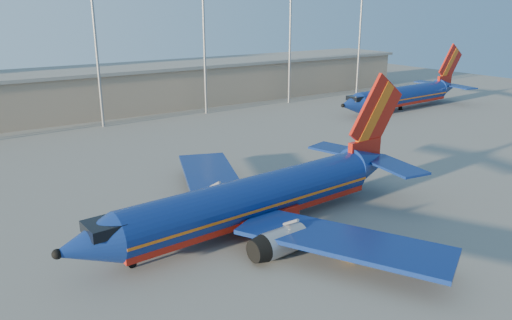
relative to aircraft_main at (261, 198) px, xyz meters
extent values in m
plane|color=slate|center=(5.09, 2.35, -2.80)|extent=(220.00, 220.00, 0.00)
cube|color=gray|center=(15.09, 60.35, 1.20)|extent=(120.00, 15.00, 8.00)
cube|color=slate|center=(15.09, 60.35, 5.40)|extent=(122.00, 16.00, 0.60)
cylinder|color=gray|center=(0.09, 48.35, 11.20)|extent=(0.44, 0.44, 28.00)
cylinder|color=gray|center=(20.09, 48.35, 11.20)|extent=(0.44, 0.44, 28.00)
cylinder|color=gray|center=(40.09, 48.35, 11.20)|extent=(0.44, 0.44, 28.00)
cylinder|color=gray|center=(60.09, 48.35, 11.20)|extent=(0.44, 0.44, 28.00)
cylinder|color=navy|center=(-0.93, -0.06, 0.18)|extent=(26.68, 5.90, 4.08)
cube|color=#AD190E|center=(-0.93, -0.06, -0.87)|extent=(26.63, 5.13, 1.43)
cube|color=#D95F12|center=(-0.93, -0.06, -0.10)|extent=(26.68, 5.94, 0.24)
cone|color=navy|center=(-16.43, -1.14, 0.18)|extent=(4.90, 4.39, 4.08)
cube|color=black|center=(-15.00, -1.04, 1.22)|extent=(2.84, 3.04, 0.88)
cone|color=navy|center=(15.13, 1.05, 0.56)|extent=(6.00, 4.47, 4.08)
cube|color=#AD190E|center=(14.25, 0.99, 2.05)|extent=(4.66, 0.93, 2.43)
cube|color=#AD190E|center=(15.79, 1.09, 5.91)|extent=(8.10, 0.91, 8.80)
cube|color=#D95F12|center=(15.57, 1.08, 5.91)|extent=(5.40, 0.83, 6.90)
cube|color=navy|center=(14.43, 4.76, 1.17)|extent=(5.12, 7.69, 0.24)
cube|color=navy|center=(14.95, -2.72, 1.17)|extent=(4.26, 7.45, 0.24)
cube|color=navy|center=(0.05, 9.73, -0.82)|extent=(11.03, 17.94, 0.39)
cube|color=navy|center=(1.39, -9.63, -0.82)|extent=(12.88, 17.68, 0.39)
cube|color=#AD190E|center=(-0.38, -0.03, -1.31)|extent=(6.90, 4.75, 1.10)
cylinder|color=gray|center=(-2.64, 5.56, -1.53)|extent=(4.12, 2.58, 2.32)
cylinder|color=gray|center=(-1.85, -5.88, -1.53)|extent=(4.12, 2.58, 2.32)
cylinder|color=gray|center=(-13.02, -0.90, -2.19)|extent=(0.28, 0.28, 1.21)
cylinder|color=black|center=(-13.02, -0.90, -2.45)|extent=(0.72, 0.32, 0.71)
cylinder|color=black|center=(0.53, 2.91, -2.34)|extent=(0.97, 0.67, 0.93)
cylinder|color=black|center=(0.92, -2.81, -2.34)|extent=(0.97, 0.67, 0.93)
cylinder|color=navy|center=(53.85, 29.78, -0.02)|extent=(24.90, 5.11, 3.81)
cube|color=#AD190E|center=(53.85, 29.78, -1.00)|extent=(24.86, 4.39, 1.34)
cube|color=#D95F12|center=(53.85, 29.78, -0.27)|extent=(24.90, 5.15, 0.23)
cone|color=navy|center=(39.34, 29.01, -0.02)|extent=(4.52, 4.04, 3.81)
cube|color=black|center=(40.68, 29.08, 0.96)|extent=(2.61, 2.81, 0.82)
cone|color=navy|center=(68.88, 30.56, 0.34)|extent=(5.55, 4.09, 3.81)
cube|color=#AD190E|center=(68.05, 30.52, 1.73)|extent=(4.35, 0.79, 2.27)
cube|color=#AD190E|center=(69.49, 30.60, 5.34)|extent=(7.57, 0.73, 8.22)
cube|color=#D95F12|center=(69.29, 30.59, 5.34)|extent=(5.05, 0.70, 6.45)
cube|color=navy|center=(68.28, 34.04, 0.91)|extent=(4.69, 7.17, 0.23)
cube|color=navy|center=(68.65, 27.04, 0.91)|extent=(4.08, 7.00, 0.23)
cylinder|color=black|center=(53.85, 29.78, -2.34)|extent=(0.76, 0.76, 0.93)
cube|color=orange|center=(3.26, -10.05, -2.12)|extent=(2.07, 1.45, 0.90)
cube|color=black|center=(3.26, -10.05, -1.58)|extent=(1.09, 1.16, 0.32)
cylinder|color=black|center=(2.66, -9.41, -2.57)|extent=(0.49, 0.26, 0.47)
cylinder|color=black|center=(2.46, -10.38, -2.57)|extent=(0.49, 0.26, 0.47)
cylinder|color=black|center=(4.07, -9.71, -2.57)|extent=(0.49, 0.26, 0.47)
cylinder|color=black|center=(3.86, -10.68, -2.57)|extent=(0.49, 0.26, 0.47)
camera|label=1|loc=(-24.41, -35.78, 17.18)|focal=35.00mm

